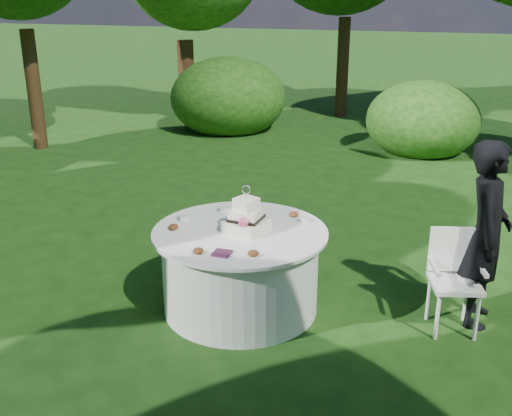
# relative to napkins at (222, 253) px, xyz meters

# --- Properties ---
(ground) EXTENTS (80.00, 80.00, 0.00)m
(ground) POSITION_rel_napkins_xyz_m (-0.04, 0.52, -0.78)
(ground) COLOR #163B10
(ground) RESTS_ON ground
(napkins) EXTENTS (0.14, 0.14, 0.02)m
(napkins) POSITION_rel_napkins_xyz_m (0.00, 0.00, 0.00)
(napkins) COLOR #481E38
(napkins) RESTS_ON table
(feather_plume) EXTENTS (0.48, 0.07, 0.01)m
(feather_plume) POSITION_rel_napkins_xyz_m (-0.19, 0.12, -0.00)
(feather_plume) COLOR white
(feather_plume) RESTS_ON table
(guest) EXTENTS (0.42, 0.61, 1.64)m
(guest) POSITION_rel_napkins_xyz_m (2.01, 1.01, 0.04)
(guest) COLOR black
(guest) RESTS_ON ground
(table) EXTENTS (1.56, 1.56, 0.77)m
(table) POSITION_rel_napkins_xyz_m (-0.04, 0.52, -0.39)
(table) COLOR white
(table) RESTS_ON ground
(cake) EXTENTS (0.40, 0.40, 0.43)m
(cake) POSITION_rel_napkins_xyz_m (0.02, 0.53, 0.10)
(cake) COLOR white
(cake) RESTS_ON table
(chair) EXTENTS (0.50, 0.50, 0.88)m
(chair) POSITION_rel_napkins_xyz_m (1.79, 0.83, -0.26)
(chair) COLOR silver
(chair) RESTS_ON ground
(votives) EXTENTS (1.17, 0.43, 0.04)m
(votives) POSITION_rel_napkins_xyz_m (-0.18, 0.82, 0.01)
(votives) COLOR white
(votives) RESTS_ON table
(petal_cups) EXTENTS (1.01, 1.14, 0.05)m
(petal_cups) POSITION_rel_napkins_xyz_m (-0.06, 0.34, 0.02)
(petal_cups) COLOR #562D16
(petal_cups) RESTS_ON table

